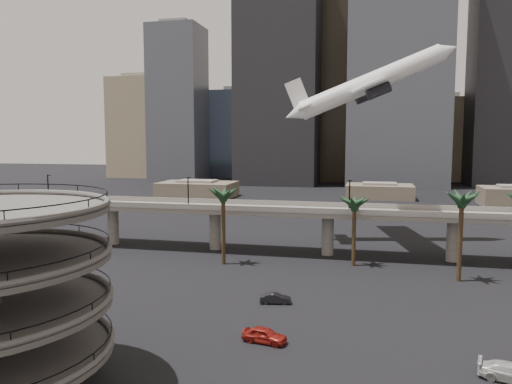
% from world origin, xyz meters
% --- Properties ---
extents(overpass, '(130.00, 9.30, 14.70)m').
position_xyz_m(overpass, '(0.00, 55.00, 7.34)').
color(overpass, slate).
rests_on(overpass, ground).
extents(palm_trees, '(54.40, 18.40, 14.00)m').
position_xyz_m(palm_trees, '(21.48, 47.47, 11.30)').
color(palm_trees, '#41311B').
rests_on(palm_trees, ground).
extents(low_buildings, '(135.00, 27.50, 6.80)m').
position_xyz_m(low_buildings, '(6.89, 142.30, 2.86)').
color(low_buildings, brown).
rests_on(low_buildings, ground).
extents(skyline, '(269.00, 86.00, 124.56)m').
position_xyz_m(skyline, '(15.11, 217.08, 45.56)').
color(skyline, gray).
rests_on(skyline, ground).
extents(airborne_jet, '(36.44, 33.65, 17.94)m').
position_xyz_m(airborne_jet, '(17.96, 70.18, 33.02)').
color(airborne_jet, white).
rests_on(airborne_jet, ground).
extents(car_a, '(5.10, 2.79, 1.64)m').
position_xyz_m(car_a, '(7.88, 12.70, 0.82)').
color(car_a, maroon).
rests_on(car_a, ground).
extents(car_b, '(4.33, 2.14, 1.37)m').
position_xyz_m(car_b, '(6.65, 25.46, 0.68)').
color(car_b, black).
rests_on(car_b, ground).
extents(car_c, '(5.82, 3.45, 1.58)m').
position_xyz_m(car_c, '(31.13, 9.31, 0.79)').
color(car_c, silver).
rests_on(car_c, ground).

